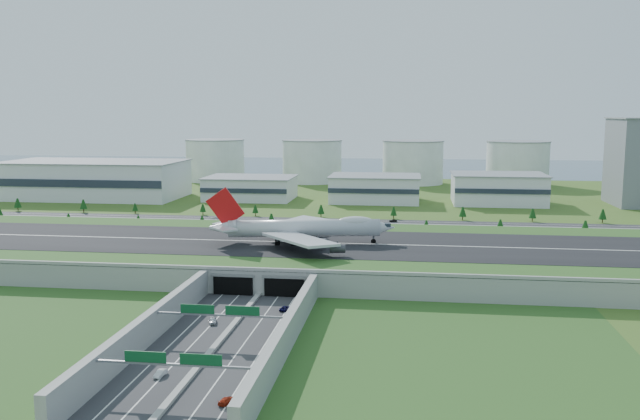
# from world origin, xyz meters

# --- Properties ---
(ground) EXTENTS (1200.00, 1200.00, 0.00)m
(ground) POSITION_xyz_m (0.00, 0.00, 0.00)
(ground) COLOR #395119
(ground) RESTS_ON ground
(airfield_deck) EXTENTS (520.00, 100.00, 9.20)m
(airfield_deck) POSITION_xyz_m (0.00, -0.09, 4.12)
(airfield_deck) COLOR gray
(airfield_deck) RESTS_ON ground
(underpass_road) EXTENTS (38.80, 120.40, 8.00)m
(underpass_road) POSITION_xyz_m (0.00, -99.42, 3.43)
(underpass_road) COLOR #28282B
(underpass_road) RESTS_ON ground
(sign_gantry_near) EXTENTS (38.70, 0.70, 9.80)m
(sign_gantry_near) POSITION_xyz_m (0.00, -95.04, 6.95)
(sign_gantry_near) COLOR gray
(sign_gantry_near) RESTS_ON ground
(sign_gantry_far) EXTENTS (38.70, 0.70, 9.80)m
(sign_gantry_far) POSITION_xyz_m (0.00, -130.04, 6.95)
(sign_gantry_far) COLOR gray
(sign_gantry_far) RESTS_ON ground
(north_expressway) EXTENTS (560.00, 36.00, 0.12)m
(north_expressway) POSITION_xyz_m (0.00, 95.00, 0.06)
(north_expressway) COLOR #28282B
(north_expressway) RESTS_ON ground
(tree_row) EXTENTS (499.07, 48.54, 8.48)m
(tree_row) POSITION_xyz_m (11.38, 93.97, 4.63)
(tree_row) COLOR #3D2819
(tree_row) RESTS_ON ground
(hangar_west) EXTENTS (120.00, 60.00, 25.00)m
(hangar_west) POSITION_xyz_m (-170.00, 185.00, 12.50)
(hangar_west) COLOR silver
(hangar_west) RESTS_ON ground
(hangar_mid_a) EXTENTS (58.00, 42.00, 15.00)m
(hangar_mid_a) POSITION_xyz_m (-60.00, 190.00, 7.50)
(hangar_mid_a) COLOR silver
(hangar_mid_a) RESTS_ON ground
(hangar_mid_b) EXTENTS (58.00, 42.00, 17.00)m
(hangar_mid_b) POSITION_xyz_m (25.00, 190.00, 8.50)
(hangar_mid_b) COLOR silver
(hangar_mid_b) RESTS_ON ground
(hangar_mid_c) EXTENTS (58.00, 42.00, 19.00)m
(hangar_mid_c) POSITION_xyz_m (105.00, 190.00, 9.50)
(hangar_mid_c) COLOR silver
(hangar_mid_c) RESTS_ON ground
(fuel_tank_a) EXTENTS (50.00, 50.00, 35.00)m
(fuel_tank_a) POSITION_xyz_m (-120.00, 310.00, 17.50)
(fuel_tank_a) COLOR silver
(fuel_tank_a) RESTS_ON ground
(fuel_tank_b) EXTENTS (50.00, 50.00, 35.00)m
(fuel_tank_b) POSITION_xyz_m (-35.00, 310.00, 17.50)
(fuel_tank_b) COLOR silver
(fuel_tank_b) RESTS_ON ground
(fuel_tank_c) EXTENTS (50.00, 50.00, 35.00)m
(fuel_tank_c) POSITION_xyz_m (50.00, 310.00, 17.50)
(fuel_tank_c) COLOR silver
(fuel_tank_c) RESTS_ON ground
(fuel_tank_d) EXTENTS (50.00, 50.00, 35.00)m
(fuel_tank_d) POSITION_xyz_m (135.00, 310.00, 17.50)
(fuel_tank_d) COLOR silver
(fuel_tank_d) RESTS_ON ground
(bay_water) EXTENTS (1200.00, 260.00, 0.06)m
(bay_water) POSITION_xyz_m (0.00, 480.00, 0.03)
(bay_water) COLOR #334E63
(bay_water) RESTS_ON ground
(boeing_747) EXTENTS (73.27, 68.66, 22.84)m
(boeing_747) POSITION_xyz_m (6.97, -2.54, 14.45)
(boeing_747) COLOR silver
(boeing_747) RESTS_ON airfield_deck
(car_0) EXTENTS (3.26, 5.33, 1.69)m
(car_0) POSITION_xyz_m (-6.35, -80.59, 0.97)
(car_0) COLOR silver
(car_0) RESTS_ON ground
(car_1) EXTENTS (2.04, 4.57, 1.46)m
(car_1) POSITION_xyz_m (-6.91, -119.73, 0.85)
(car_1) COLOR silver
(car_1) RESTS_ON ground
(car_2) EXTENTS (3.20, 5.13, 1.32)m
(car_2) POSITION_xyz_m (11.54, -65.40, 0.78)
(car_2) COLOR #0C0B39
(car_2) RESTS_ON ground
(car_3) EXTENTS (3.20, 4.85, 1.31)m
(car_3) POSITION_xyz_m (11.73, -131.69, 0.77)
(car_3) COLOR #9E240E
(car_3) RESTS_ON ground
(car_4) EXTENTS (4.77, 2.62, 1.54)m
(car_4) POSITION_xyz_m (-104.34, 85.97, 0.89)
(car_4) COLOR #55565A
(car_4) RESTS_ON ground
(car_5) EXTENTS (4.52, 2.73, 1.41)m
(car_5) POSITION_xyz_m (39.37, 105.02, 0.82)
(car_5) COLOR black
(car_5) RESTS_ON ground
(car_6) EXTENTS (6.09, 3.82, 1.57)m
(car_6) POSITION_xyz_m (152.72, 89.33, 0.90)
(car_6) COLOR #B1B2B6
(car_6) RESTS_ON ground
(car_7) EXTENTS (5.70, 2.74, 1.60)m
(car_7) POSITION_xyz_m (-58.82, 100.56, 0.92)
(car_7) COLOR silver
(car_7) RESTS_ON ground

